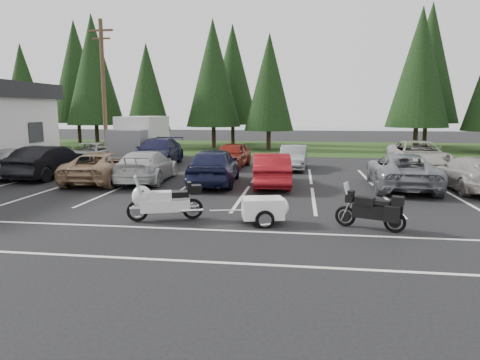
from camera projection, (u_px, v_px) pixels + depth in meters
name	position (u px, v px, depth m)	size (l,w,h in m)	color
ground	(223.00, 203.00, 15.22)	(120.00, 120.00, 0.00)	black
grass_strip	(270.00, 147.00, 38.68)	(80.00, 16.00, 0.01)	#1C3510
lake_water	(309.00, 132.00, 68.44)	(70.00, 50.00, 0.02)	slate
utility_pole	(104.00, 88.00, 27.58)	(1.60, 0.26, 9.00)	#473321
box_truck	(138.00, 139.00, 28.31)	(2.40, 5.60, 2.90)	silver
stall_markings	(232.00, 193.00, 17.17)	(32.00, 16.00, 0.01)	silver
conifer_1	(23.00, 87.00, 38.12)	(3.96, 3.96, 9.22)	#332316
conifer_2	(94.00, 70.00, 38.61)	(5.10, 5.10, 11.89)	#332316
conifer_3	(147.00, 87.00, 36.75)	(3.87, 3.87, 9.02)	#332316
conifer_4	(213.00, 73.00, 37.26)	(4.80, 4.80, 11.17)	#332316
conifer_5	(269.00, 82.00, 35.44)	(4.14, 4.14, 9.63)	#332316
conifer_6	(420.00, 67.00, 34.11)	(4.93, 4.93, 11.48)	#332316
conifer_back_a	(76.00, 72.00, 43.23)	(5.28, 5.28, 12.30)	#332316
conifer_back_b	(233.00, 75.00, 41.58)	(4.97, 4.97, 11.58)	#332316
conifer_back_c	(430.00, 63.00, 38.30)	(5.50, 5.50, 12.81)	#332316
car_near_0	(14.00, 161.00, 21.22)	(1.82, 4.52, 1.54)	#A5A4A9
car_near_1	(50.00, 162.00, 20.99)	(1.67, 4.80, 1.58)	black
car_near_2	(103.00, 167.00, 19.64)	(2.31, 5.02, 1.39)	#967657
car_near_3	(147.00, 166.00, 19.78)	(2.03, 4.98, 1.45)	beige
car_near_4	(214.00, 166.00, 19.04)	(1.97, 4.90, 1.67)	#161937
car_near_5	(271.00, 169.00, 18.66)	(1.54, 4.41, 1.45)	maroon
car_near_6	(401.00, 171.00, 18.08)	(2.48, 5.37, 1.49)	slate
car_near_7	(472.00, 173.00, 17.61)	(1.98, 4.88, 1.42)	#A09992
car_far_0	(89.00, 154.00, 25.82)	(2.28, 4.93, 1.37)	silver
car_far_1	(158.00, 152.00, 25.77)	(2.28, 5.60, 1.62)	#161737
car_far_2	(231.00, 155.00, 24.78)	(1.71, 4.26, 1.45)	maroon
car_far_3	(294.00, 157.00, 24.10)	(1.41, 4.03, 1.33)	slate
car_far_4	(418.00, 155.00, 23.84)	(2.66, 5.78, 1.61)	#A5A197
touring_motorcycle	(165.00, 198.00, 12.71)	(2.50, 0.77, 1.38)	silver
cargo_trailer	(263.00, 211.00, 12.35)	(1.69, 0.95, 0.78)	white
adventure_motorcycle	(370.00, 207.00, 11.72)	(2.13, 0.74, 1.30)	black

